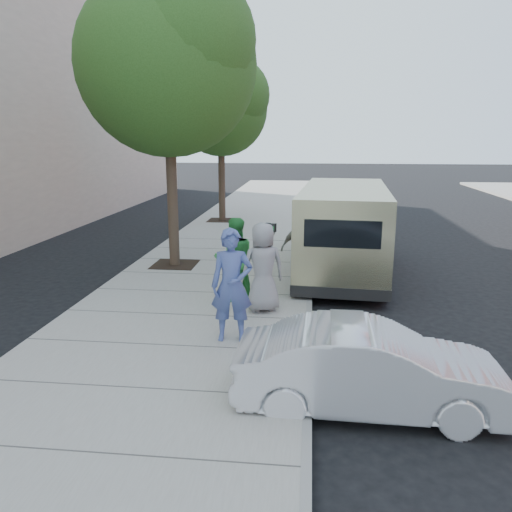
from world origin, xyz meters
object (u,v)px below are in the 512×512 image
object	(u,v)px
person_officer	(232,285)
person_striped_polo	(301,248)
parking_meter	(271,238)
person_gray_shirt	(263,267)
sedan	(370,369)
person_green_shirt	(235,259)
van	(344,228)
tree_near	(169,58)
tree_far	(222,104)

from	to	relation	value
person_officer	person_striped_polo	distance (m)	3.94
parking_meter	person_gray_shirt	bearing A→B (deg)	-64.32
sedan	person_green_shirt	bearing A→B (deg)	32.38
sedan	person_gray_shirt	size ratio (longest dim) A/B	1.99
person_green_shirt	person_gray_shirt	world-z (taller)	person_gray_shirt
parking_meter	person_striped_polo	xyz separation A→B (m)	(0.76, -0.32, -0.16)
van	person_officer	world-z (taller)	van
tree_near	sedan	xyz separation A→B (m)	(4.52, -6.87, -4.95)
parking_meter	van	distance (m)	2.17
tree_near	tree_far	bearing A→B (deg)	90.00
tree_near	person_green_shirt	xyz separation A→B (m)	(2.08, -2.85, -4.49)
tree_near	person_officer	distance (m)	7.09
van	person_green_shirt	xyz separation A→B (m)	(-2.49, -3.01, -0.18)
person_striped_polo	tree_far	bearing A→B (deg)	-86.90
parking_meter	person_officer	world-z (taller)	person_officer
person_gray_shirt	person_striped_polo	bearing A→B (deg)	-130.18
tree_near	tree_far	world-z (taller)	tree_near
van	person_striped_polo	size ratio (longest dim) A/B	3.84
van	person_gray_shirt	size ratio (longest dim) A/B	3.53
van	person_green_shirt	size ratio (longest dim) A/B	3.55
van	tree_near	bearing A→B (deg)	-173.74
tree_far	parking_meter	bearing A→B (deg)	-72.47
person_officer	person_green_shirt	world-z (taller)	person_officer
van	person_gray_shirt	distance (m)	4.08
parking_meter	tree_far	bearing A→B (deg)	132.07
sedan	person_green_shirt	world-z (taller)	person_green_shirt
tree_near	person_green_shirt	bearing A→B (deg)	-53.95
sedan	tree_far	bearing A→B (deg)	18.46
tree_far	person_officer	distance (m)	13.38
van	person_gray_shirt	world-z (taller)	van
tree_far	person_striped_polo	size ratio (longest dim) A/B	3.87
parking_meter	person_green_shirt	world-z (taller)	person_green_shirt
tree_far	sedan	xyz separation A→B (m)	(4.52, -14.47, -4.29)
person_officer	person_gray_shirt	bearing A→B (deg)	70.76
van	person_striped_polo	distance (m)	1.81
tree_far	parking_meter	xyz separation A→B (m)	(2.70, -8.53, -3.74)
tree_near	person_officer	xyz separation A→B (m)	(2.36, -5.03, -4.41)
van	person_officer	xyz separation A→B (m)	(-2.20, -5.19, -0.10)
van	person_officer	bearing A→B (deg)	-108.75
tree_near	tree_far	distance (m)	7.63
person_gray_shirt	person_striped_polo	distance (m)	2.34
tree_far	person_officer	world-z (taller)	tree_far
van	sedan	xyz separation A→B (m)	(-0.05, -7.04, -0.64)
sedan	tree_near	bearing A→B (deg)	34.44
tree_far	person_green_shirt	bearing A→B (deg)	-78.76
sedan	person_officer	bearing A→B (deg)	50.60
sedan	person_officer	xyz separation A→B (m)	(-2.16, 1.84, 0.54)
tree_far	person_officer	size ratio (longest dim) A/B	3.29
parking_meter	person_officer	distance (m)	4.11
van	sedan	size ratio (longest dim) A/B	1.77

